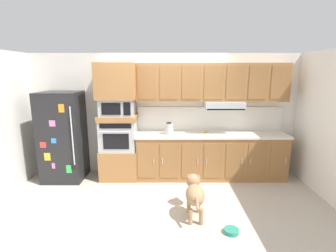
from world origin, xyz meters
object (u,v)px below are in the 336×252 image
(refrigerator, at_px, (63,136))
(dog_food_bowl, at_px, (231,231))
(screwdriver, at_px, (206,132))
(dog, at_px, (194,192))
(built_in_oven, at_px, (119,135))
(microwave, at_px, (117,107))
(electric_kettle, at_px, (169,129))

(refrigerator, distance_m, dog_food_bowl, 3.55)
(screwdriver, distance_m, dog, 1.64)
(built_in_oven, distance_m, dog, 2.06)
(built_in_oven, distance_m, dog_food_bowl, 2.76)
(microwave, distance_m, electric_kettle, 1.09)
(electric_kettle, bearing_deg, dog, -74.69)
(built_in_oven, distance_m, electric_kettle, 1.01)
(dog_food_bowl, bearing_deg, built_in_oven, 134.69)
(built_in_oven, xyz_separation_m, screwdriver, (1.76, 0.06, 0.03))
(microwave, height_order, dog, microwave)
(built_in_oven, bearing_deg, dog_food_bowl, -45.31)
(microwave, relative_size, dog, 0.75)
(built_in_oven, height_order, dog_food_bowl, built_in_oven)
(refrigerator, xyz_separation_m, dog_food_bowl, (2.94, -1.80, -0.85))
(electric_kettle, xyz_separation_m, dog_food_bowl, (0.84, -1.82, -1.00))
(dog_food_bowl, bearing_deg, refrigerator, 148.56)
(electric_kettle, xyz_separation_m, dog, (0.38, -1.39, -0.66))
(dog, xyz_separation_m, dog_food_bowl, (0.46, -0.43, -0.35))
(dog, distance_m, dog_food_bowl, 0.72)
(refrigerator, bearing_deg, built_in_oven, 3.54)
(built_in_oven, bearing_deg, refrigerator, -176.46)
(dog_food_bowl, bearing_deg, electric_kettle, 114.82)
(microwave, relative_size, dog_food_bowl, 3.22)
(refrigerator, height_order, screwdriver, refrigerator)
(refrigerator, xyz_separation_m, screwdriver, (2.85, 0.13, 0.05))
(built_in_oven, relative_size, dog, 0.81)
(refrigerator, height_order, electric_kettle, refrigerator)
(refrigerator, distance_m, microwave, 1.24)
(refrigerator, distance_m, screwdriver, 2.86)
(built_in_oven, height_order, microwave, microwave)
(dog, bearing_deg, screwdriver, -13.96)
(screwdriver, height_order, dog_food_bowl, screwdriver)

